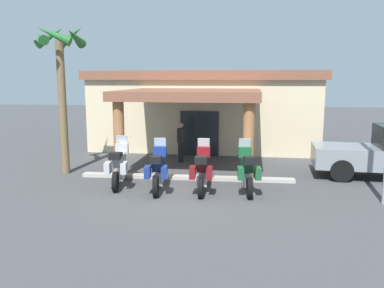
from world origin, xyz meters
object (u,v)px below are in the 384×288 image
object	(u,v)px
motel_building	(206,109)
palm_tree_roadside	(60,62)
motorcycle_green	(247,171)
motorcycle_maroon	(202,170)
pedestrian	(181,139)
motorcycle_silver	(119,166)
motorcycle_blue	(158,169)

from	to	relation	value
motel_building	palm_tree_roadside	world-z (taller)	palm_tree_roadside
motel_building	motorcycle_green	distance (m)	8.62
motorcycle_green	motorcycle_maroon	bearing A→B (deg)	89.05
motorcycle_maroon	motorcycle_green	distance (m)	1.43
motorcycle_maroon	pedestrian	xyz separation A→B (m)	(-1.35, 4.38, 0.31)
palm_tree_roadside	motel_building	bearing A→B (deg)	53.61
motel_building	motorcycle_silver	world-z (taller)	motel_building
motorcycle_maroon	motorcycle_green	world-z (taller)	same
motel_building	motorcycle_green	xyz separation A→B (m)	(2.04, -8.26, -1.34)
motorcycle_silver	motorcycle_green	world-z (taller)	same
motorcycle_green	motorcycle_blue	bearing A→B (deg)	88.63
motorcycle_silver	motorcycle_blue	world-z (taller)	same
motorcycle_maroon	motorcycle_silver	bearing A→B (deg)	81.64
motorcycle_green	palm_tree_roadside	distance (m)	7.90
pedestrian	motorcycle_green	bearing A→B (deg)	-34.46
motorcycle_green	palm_tree_roadside	size ratio (longest dim) A/B	0.39
motorcycle_maroon	pedestrian	bearing A→B (deg)	15.13
pedestrian	motel_building	bearing A→B (deg)	102.04
palm_tree_roadside	motorcycle_green	bearing A→B (deg)	-13.91
motel_building	motorcycle_maroon	xyz separation A→B (m)	(0.61, -8.37, -1.34)
motorcycle_silver	pedestrian	distance (m)	4.34
motel_building	motorcycle_blue	size ratio (longest dim) A/B	5.32
motorcycle_blue	motorcycle_green	xyz separation A→B (m)	(2.86, 0.19, 0.00)
palm_tree_roadside	motorcycle_maroon	bearing A→B (deg)	-18.38
motorcycle_blue	motorcycle_maroon	size ratio (longest dim) A/B	1.00
motel_building	palm_tree_roadside	distance (m)	8.43
motel_building	pedestrian	bearing A→B (deg)	-98.72
motorcycle_silver	motorcycle_green	bearing A→B (deg)	-101.09
motorcycle_green	pedestrian	world-z (taller)	pedestrian
motorcycle_blue	motorcycle_silver	bearing A→B (deg)	68.11
motorcycle_silver	pedestrian	world-z (taller)	pedestrian
motorcycle_maroon	motorcycle_green	size ratio (longest dim) A/B	1.00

